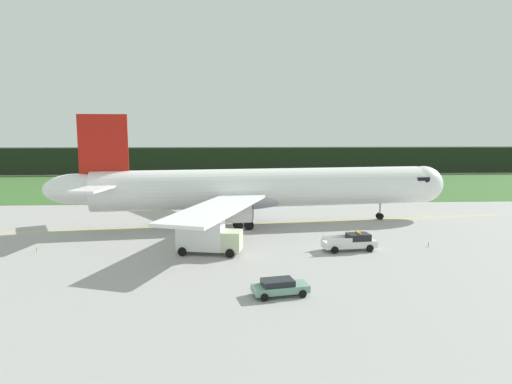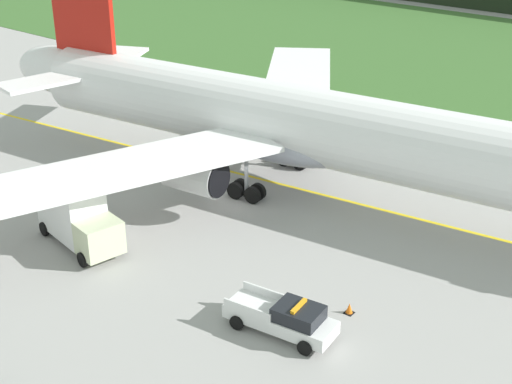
% 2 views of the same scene
% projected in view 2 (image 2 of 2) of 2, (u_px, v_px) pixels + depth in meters
% --- Properties ---
extents(ground, '(320.00, 320.00, 0.00)m').
position_uv_depth(ground, '(235.00, 201.00, 49.42)').
color(ground, '#9F9E9B').
extents(grass_verge, '(320.00, 48.66, 0.04)m').
position_uv_depth(grass_verge, '(497.00, 63.00, 81.57)').
color(grass_verge, '#3A652C').
rests_on(grass_verge, ground).
extents(taxiway_centerline_main, '(70.53, 9.17, 0.01)m').
position_uv_depth(taxiway_centerline_main, '(311.00, 192.00, 50.74)').
color(taxiway_centerline_main, yellow).
rests_on(taxiway_centerline_main, ground).
extents(airliner, '(54.13, 42.51, 14.57)m').
position_uv_depth(airliner, '(304.00, 126.00, 49.03)').
color(airliner, white).
rests_on(airliner, ground).
extents(ops_pickup_truck, '(5.85, 2.74, 1.94)m').
position_uv_depth(ops_pickup_truck, '(284.00, 317.00, 35.50)').
color(ops_pickup_truck, white).
rests_on(ops_pickup_truck, ground).
extents(catering_truck, '(6.89, 3.69, 3.78)m').
position_uv_depth(catering_truck, '(77.00, 215.00, 43.30)').
color(catering_truck, beige).
rests_on(catering_truck, ground).
extents(apron_cone, '(0.47, 0.47, 0.60)m').
position_uv_depth(apron_cone, '(349.00, 308.00, 37.28)').
color(apron_cone, black).
rests_on(apron_cone, ground).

